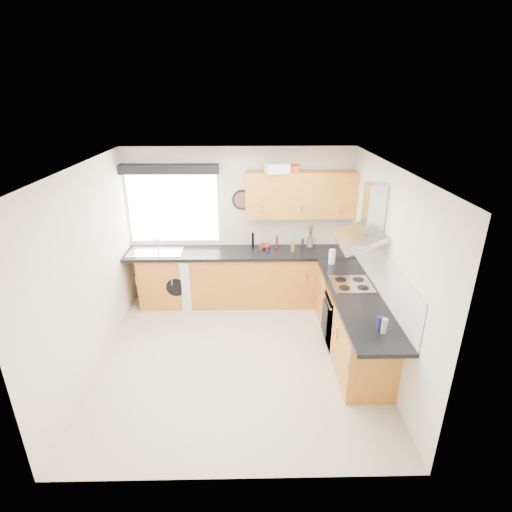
{
  "coord_description": "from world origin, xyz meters",
  "views": [
    {
      "loc": [
        0.15,
        -4.38,
        3.27
      ],
      "look_at": [
        0.25,
        0.85,
        1.1
      ],
      "focal_mm": 28.0,
      "sensor_mm": 36.0,
      "label": 1
    }
  ],
  "objects_px": {
    "oven": "(348,316)",
    "washing_machine": "(179,279)",
    "extractor_hood": "(366,222)",
    "upper_cabinets": "(301,194)"
  },
  "relations": [
    {
      "from": "extractor_hood",
      "to": "upper_cabinets",
      "type": "distance_m",
      "value": 1.48
    },
    {
      "from": "oven",
      "to": "washing_machine",
      "type": "relative_size",
      "value": 1.01
    },
    {
      "from": "extractor_hood",
      "to": "washing_machine",
      "type": "height_order",
      "value": "extractor_hood"
    },
    {
      "from": "extractor_hood",
      "to": "washing_machine",
      "type": "bearing_deg",
      "value": 154.86
    },
    {
      "from": "extractor_hood",
      "to": "oven",
      "type": "bearing_deg",
      "value": 180.0
    },
    {
      "from": "extractor_hood",
      "to": "upper_cabinets",
      "type": "xyz_separation_m",
      "value": [
        -0.65,
        1.33,
        0.03
      ]
    },
    {
      "from": "washing_machine",
      "to": "oven",
      "type": "bearing_deg",
      "value": -14.08
    },
    {
      "from": "upper_cabinets",
      "to": "washing_machine",
      "type": "height_order",
      "value": "upper_cabinets"
    },
    {
      "from": "upper_cabinets",
      "to": "washing_machine",
      "type": "xyz_separation_m",
      "value": [
        -1.95,
        -0.1,
        -1.38
      ]
    },
    {
      "from": "extractor_hood",
      "to": "upper_cabinets",
      "type": "height_order",
      "value": "upper_cabinets"
    }
  ]
}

